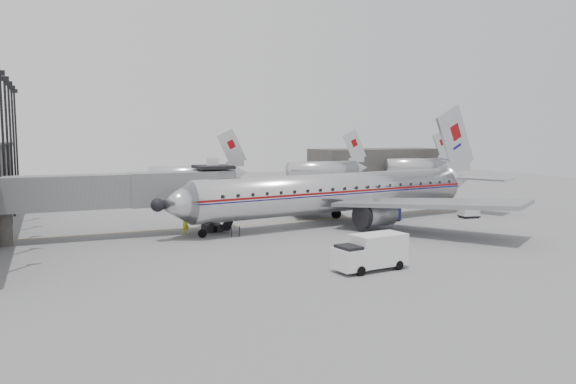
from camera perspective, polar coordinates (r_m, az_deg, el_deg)
name	(u,v)px	position (r m, az deg, el deg)	size (l,w,h in m)	color
ground	(314,230)	(55.04, 2.69, -3.91)	(160.00, 160.00, 0.00)	slate
hangar	(378,162)	(128.80, 9.14, 3.03)	(30.00, 12.00, 6.00)	#3C3936
apron_line	(315,220)	(61.66, 2.78, -2.83)	(0.15, 60.00, 0.01)	gold
jet_bridge	(133,191)	(53.20, -15.47, 0.08)	(21.00, 6.20, 7.10)	#5A5C5F
floodlight_masts	(6,144)	(61.94, -26.77, 4.34)	(0.90, 42.25, 15.25)	black
distant_aircraft_near	(194,174)	(93.64, -9.57, 1.78)	(16.39, 3.20, 10.26)	silver
distant_aircraft_mid	(324,169)	(106.40, 3.66, 2.35)	(16.39, 3.20, 10.26)	silver
distant_aircraft_far	(416,165)	(122.34, 12.91, 2.68)	(16.39, 3.20, 10.26)	silver
airliner	(343,192)	(59.54, 5.56, -0.01)	(40.77, 37.49, 12.97)	silver
service_van	(371,252)	(39.39, 8.42, -6.01)	(5.48, 2.66, 2.48)	silver
baggage_cart_navy	(391,214)	(61.62, 10.41, -2.19)	(2.25, 1.95, 1.50)	#0E1139
baggage_cart_white	(469,210)	(66.20, 17.91, -1.77)	(2.22, 1.80, 1.60)	#BCBBBD
ramp_worker	(186,225)	(53.79, -10.34, -3.31)	(0.62, 0.41, 1.71)	#DFF01C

